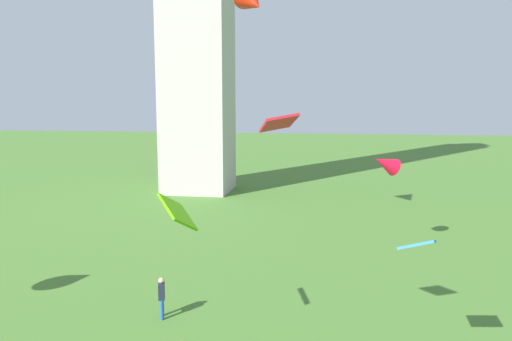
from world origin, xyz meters
TOP-DOWN VIEW (x-y plane):
  - person_2 at (-5.70, 16.70)m, footprint 0.35×0.48m
  - kite_flying_2 at (-3.87, 27.06)m, footprint 2.53×2.76m
  - kite_flying_3 at (-0.85, 12.59)m, footprint 1.19×1.47m
  - kite_flying_5 at (3.40, 26.65)m, footprint 1.88×1.66m
  - kite_flying_7 at (-4.26, 14.39)m, footprint 1.45×1.77m
  - kite_flying_8 at (3.00, 13.54)m, footprint 1.27×1.50m

SIDE VIEW (x-z plane):
  - person_2 at x=-5.70m, z-range 0.11..1.70m
  - kite_flying_8 at x=3.00m, z-range 3.85..4.56m
  - kite_flying_7 at x=-4.26m, z-range 4.14..5.28m
  - kite_flying_5 at x=3.40m, z-range 4.15..5.56m
  - kite_flying_3 at x=-0.85m, z-range 7.35..7.93m
  - kite_flying_2 at x=-3.87m, z-range 12.41..14.53m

